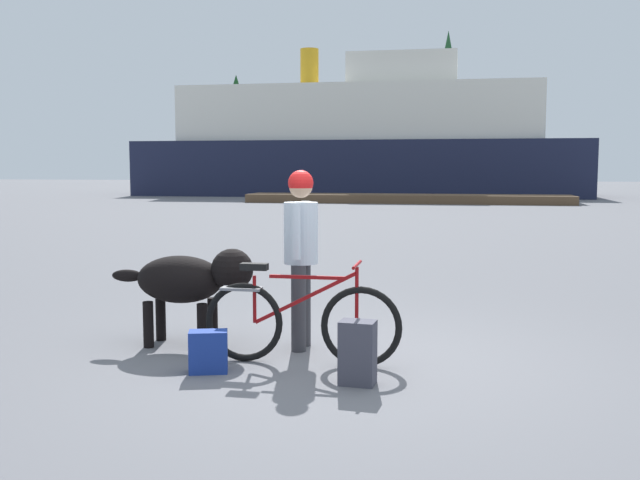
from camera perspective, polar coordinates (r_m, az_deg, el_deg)
The scene contains 11 objects.
ground_plane at distance 6.51m, azimuth 1.84°, elevation -9.60°, with size 160.00×160.00×0.00m, color slate.
bicycle at distance 6.37m, azimuth -1.59°, elevation -6.40°, with size 1.76×0.44×0.91m.
person_cyclist at distance 6.82m, azimuth -1.51°, elevation -0.18°, with size 0.32×0.53×1.70m.
dog at distance 7.08m, azimuth -10.15°, elevation -3.10°, with size 1.43×0.54×0.96m.
backpack at distance 5.83m, azimuth 2.98°, elevation -8.85°, with size 0.28×0.20×0.51m, color #3F3F4C.
handbag_pannier at distance 6.23m, azimuth -8.79°, elevation -8.69°, with size 0.32×0.18×0.36m, color navy.
dock_pier at distance 34.56m, azimuth 6.85°, elevation 3.25°, with size 15.22×2.38×0.40m, color brown.
ferry_boat at distance 44.06m, azimuth 3.31°, elevation 7.59°, with size 25.89×8.37×8.78m.
pine_tree_far_left at distance 63.23m, azimuth -6.59°, elevation 9.83°, with size 4.03×4.03×9.48m.
pine_tree_center at distance 61.06m, azimuth 10.01°, elevation 11.39°, with size 3.80×3.80×12.65m.
pine_tree_mid_back at distance 67.03m, azimuth 11.90°, elevation 9.41°, with size 3.53×3.53×9.50m.
Camera 1 is at (0.97, -6.20, 1.73)m, focal length 40.64 mm.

